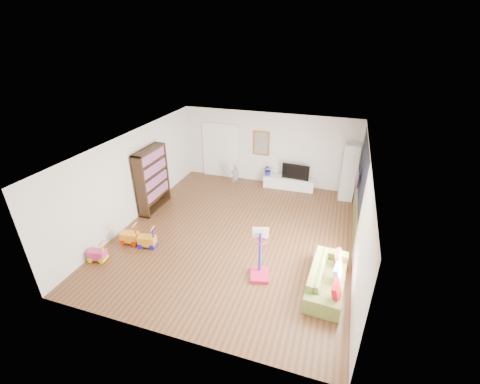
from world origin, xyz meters
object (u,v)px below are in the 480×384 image
(bookshelf, at_px, (152,180))
(basketball_hoop, at_px, (260,255))
(sofa, at_px, (328,277))
(media_console, at_px, (289,183))

(bookshelf, bearing_deg, basketball_hoop, -28.07)
(sofa, bearing_deg, media_console, 23.31)
(sofa, xyz_separation_m, basketball_hoop, (-1.55, -0.15, 0.35))
(bookshelf, height_order, sofa, bookshelf)
(bookshelf, bearing_deg, sofa, -19.96)
(bookshelf, xyz_separation_m, sofa, (5.71, -2.02, -0.74))
(media_console, relative_size, sofa, 0.94)
(media_console, distance_m, bookshelf, 4.93)
(media_console, xyz_separation_m, basketball_hoop, (0.23, -5.03, 0.43))
(sofa, height_order, basketball_hoop, basketball_hoop)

